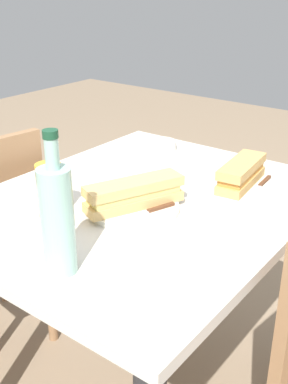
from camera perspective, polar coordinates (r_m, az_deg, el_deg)
name	(u,v)px	position (r m, az deg, el deg)	size (l,w,h in m)	color
dining_table	(144,241)	(1.36, 0.00, -5.90)	(0.97, 0.80, 0.76)	beige
plate_near	(134,208)	(1.22, -1.16, -1.93)	(0.23, 0.23, 0.01)	silver
baguette_sandwich_near	(134,193)	(1.21, -1.18, -0.17)	(0.26, 0.17, 0.07)	tan
knife_near	(148,211)	(1.18, 0.49, -2.31)	(0.17, 0.07, 0.01)	silver
plate_far	(240,187)	(1.38, 11.36, 0.61)	(0.23, 0.23, 0.01)	silver
baguette_sandwich_far	(241,173)	(1.36, 11.50, 2.21)	(0.22, 0.09, 0.07)	tan
knife_far	(260,186)	(1.37, 13.62, 0.72)	(0.18, 0.03, 0.01)	silver
water_bottle	(57,218)	(0.95, -10.27, -3.11)	(0.07, 0.07, 0.30)	#99C6B7
beer_glass	(50,190)	(1.20, -11.12, 0.20)	(0.06, 0.06, 0.14)	gold
olive_bowl	(161,145)	(1.67, 2.04, 5.59)	(0.11, 0.11, 0.03)	silver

